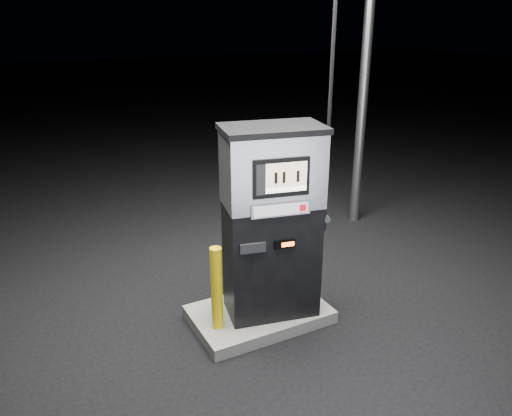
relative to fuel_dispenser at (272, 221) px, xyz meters
name	(u,v)px	position (x,y,z in m)	size (l,w,h in m)	color
ground	(259,319)	(-0.12, 0.07, -1.29)	(80.00, 80.00, 0.00)	black
pump_island	(259,314)	(-0.12, 0.07, -1.22)	(1.60, 1.00, 0.15)	slate
fuel_dispenser	(272,221)	(0.00, 0.00, 0.00)	(1.28, 0.87, 4.61)	black
bollard_left	(217,289)	(-0.71, -0.04, -0.65)	(0.13, 0.13, 0.99)	yellow
bollard_right	(307,259)	(0.58, 0.12, -0.66)	(0.13, 0.13, 0.96)	yellow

